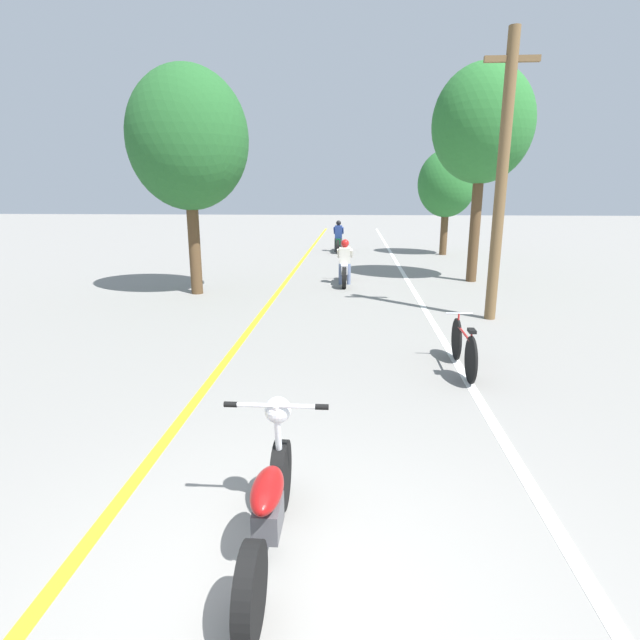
% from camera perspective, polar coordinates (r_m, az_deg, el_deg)
% --- Properties ---
extents(ground_plane, '(120.00, 120.00, 0.00)m').
position_cam_1_polar(ground_plane, '(4.02, -3.88, -29.39)').
color(ground_plane, gray).
extents(lane_stripe_center, '(0.14, 48.00, 0.01)m').
position_cam_1_polar(lane_stripe_center, '(15.68, -4.06, 4.21)').
color(lane_stripe_center, yellow).
rests_on(lane_stripe_center, ground).
extents(lane_stripe_edge, '(0.14, 48.00, 0.01)m').
position_cam_1_polar(lane_stripe_edge, '(15.64, 10.26, 3.99)').
color(lane_stripe_edge, white).
rests_on(lane_stripe_edge, ground).
extents(utility_pole, '(1.10, 0.24, 5.95)m').
position_cam_1_polar(utility_pole, '(11.58, 20.05, 15.01)').
color(utility_pole, brown).
rests_on(utility_pole, ground).
extents(roadside_tree_right_near, '(3.00, 2.70, 6.46)m').
position_cam_1_polar(roadside_tree_right_near, '(16.63, 18.10, 20.40)').
color(roadside_tree_right_near, '#513A23').
rests_on(roadside_tree_right_near, ground).
extents(roadside_tree_right_far, '(2.55, 2.29, 4.60)m').
position_cam_1_polar(roadside_tree_right_far, '(23.42, 14.30, 14.83)').
color(roadside_tree_right_far, '#513A23').
rests_on(roadside_tree_right_far, ground).
extents(roadside_tree_left, '(3.19, 2.87, 5.96)m').
position_cam_1_polar(roadside_tree_left, '(14.30, -14.86, 19.29)').
color(roadside_tree_left, '#513A23').
rests_on(roadside_tree_left, ground).
extents(motorcycle_foreground, '(0.87, 1.98, 1.10)m').
position_cam_1_polar(motorcycle_foreground, '(4.14, -5.83, -20.21)').
color(motorcycle_foreground, black).
rests_on(motorcycle_foreground, ground).
extents(motorcycle_rider_lead, '(0.50, 2.08, 1.38)m').
position_cam_1_polar(motorcycle_rider_lead, '(15.47, 2.84, 6.05)').
color(motorcycle_rider_lead, black).
rests_on(motorcycle_rider_lead, ground).
extents(motorcycle_rider_far, '(0.50, 2.16, 1.47)m').
position_cam_1_polar(motorcycle_rider_far, '(24.05, 2.12, 9.12)').
color(motorcycle_rider_far, black).
rests_on(motorcycle_rider_far, ground).
extents(bicycle_parked, '(0.44, 1.80, 0.83)m').
position_cam_1_polar(bicycle_parked, '(8.26, 16.07, -3.02)').
color(bicycle_parked, black).
rests_on(bicycle_parked, ground).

